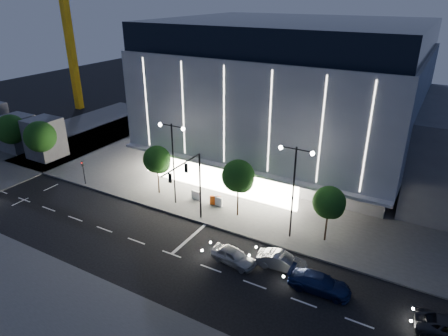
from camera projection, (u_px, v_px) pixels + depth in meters
ground at (164, 239)px, 36.83m from camera, size 160.00×160.00×0.00m
sidewalk_museum at (303, 161)px, 53.61m from camera, size 70.00×40.00×0.15m
sidewalk_west at (42, 147)px, 58.30m from camera, size 16.00×50.00×0.15m
museum at (289, 94)px, 49.45m from camera, size 30.00×25.80×18.00m
traffic_mast at (191, 179)px, 36.99m from camera, size 0.33×5.89×7.07m
street_lamp_west at (173, 152)px, 40.54m from camera, size 3.16×0.36×9.00m
street_lamp_east at (294, 180)px, 34.67m from camera, size 3.16×0.36×9.00m
ped_signal_far at (83, 170)px, 46.42m from camera, size 0.22×0.24×3.00m
tree_left at (157, 161)px, 43.47m from camera, size 3.02×3.02×5.72m
tree_mid at (238, 178)px, 38.83m from camera, size 3.25×3.25×6.15m
tree_right at (329, 204)px, 34.95m from camera, size 2.91×2.91×5.51m
car_lead at (233, 256)px, 33.32m from camera, size 4.25×2.16×1.39m
car_second at (281, 261)px, 32.73m from camera, size 4.27×1.91×1.36m
car_third at (320, 283)px, 30.25m from camera, size 4.84×2.16×1.38m
barrier_b at (196, 195)px, 43.38m from camera, size 1.11×0.32×1.00m
barrier_c at (215, 200)px, 42.31m from camera, size 1.12×0.61×1.00m
barrier_d at (218, 201)px, 42.13m from camera, size 1.12×0.35×1.00m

